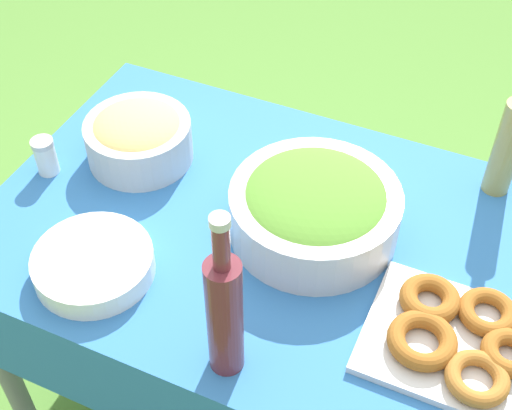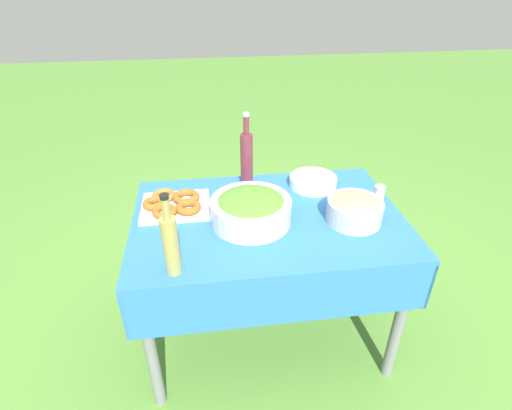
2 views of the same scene
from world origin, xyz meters
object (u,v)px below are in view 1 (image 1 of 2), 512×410
Objects in this scene: salad_bowl at (315,208)px; donut_platter at (456,337)px; pasta_bowl at (138,136)px; plate_stack at (94,264)px; olive_oil_bottle at (509,143)px; wine_bottle at (225,312)px.

donut_platter is at bearing 154.74° from salad_bowl.
donut_platter is at bearing 164.90° from pasta_bowl.
plate_stack is (-0.09, 0.33, -0.04)m from pasta_bowl.
olive_oil_bottle reaches higher than donut_platter.
olive_oil_bottle reaches higher than pasta_bowl.
olive_oil_bottle is at bearing -163.08° from pasta_bowl.
salad_bowl is 0.42m from olive_oil_bottle.
donut_platter is 0.98× the size of olive_oil_bottle.
salad_bowl is 1.09× the size of donut_platter.
plate_stack is at bearing -13.20° from wine_bottle.
olive_oil_bottle is (-0.65, -0.55, 0.10)m from plate_stack.
salad_bowl reaches higher than plate_stack.
plate_stack is at bearing 40.20° from olive_oil_bottle.
wine_bottle is at bearing 86.09° from salad_bowl.
wine_bottle reaches higher than plate_stack.
pasta_bowl is 0.78m from olive_oil_bottle.
plate_stack is at bearing 10.28° from donut_platter.
salad_bowl is 1.07× the size of olive_oil_bottle.
olive_oil_bottle reaches higher than salad_bowl.
donut_platter is at bearing -169.72° from plate_stack.
pasta_bowl is 0.65× the size of wine_bottle.
olive_oil_bottle is 0.88× the size of wine_bottle.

